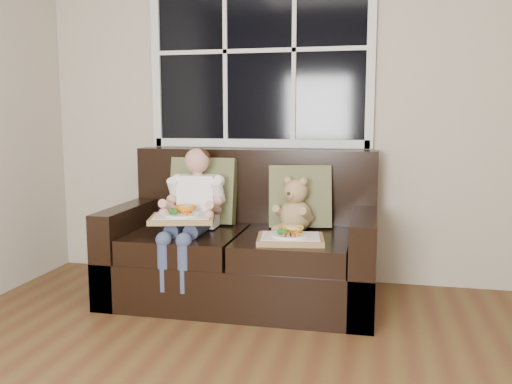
% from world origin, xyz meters
% --- Properties ---
extents(window_back, '(1.62, 0.04, 1.37)m').
position_xyz_m(window_back, '(-0.65, 2.48, 1.65)').
color(window_back, black).
rests_on(window_back, room_walls).
extents(loveseat, '(1.70, 0.92, 0.96)m').
position_xyz_m(loveseat, '(-0.65, 2.02, 0.31)').
color(loveseat, black).
rests_on(loveseat, ground).
extents(pillow_left, '(0.45, 0.21, 0.46)m').
position_xyz_m(pillow_left, '(-0.98, 2.17, 0.68)').
color(pillow_left, olive).
rests_on(pillow_left, loveseat).
extents(pillow_right, '(0.44, 0.27, 0.42)m').
position_xyz_m(pillow_right, '(-0.30, 2.17, 0.66)').
color(pillow_right, olive).
rests_on(pillow_right, loveseat).
extents(child, '(0.36, 0.59, 0.82)m').
position_xyz_m(child, '(-0.96, 1.90, 0.63)').
color(child, white).
rests_on(child, loveseat).
extents(teddy_bear, '(0.26, 0.30, 0.37)m').
position_xyz_m(teddy_bear, '(-0.31, 2.04, 0.60)').
color(teddy_bear, tan).
rests_on(teddy_bear, loveseat).
extents(tray_left, '(0.45, 0.38, 0.09)m').
position_xyz_m(tray_left, '(-0.97, 1.74, 0.58)').
color(tray_left, olive).
rests_on(tray_left, child).
extents(tray_right, '(0.43, 0.35, 0.09)m').
position_xyz_m(tray_right, '(-0.30, 1.73, 0.48)').
color(tray_right, olive).
rests_on(tray_right, loveseat).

